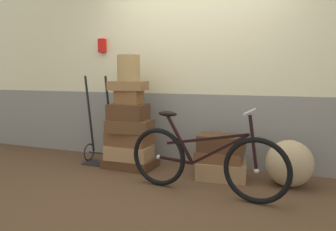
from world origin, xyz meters
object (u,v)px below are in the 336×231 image
at_px(suitcase_8, 219,156).
at_px(bicycle, 203,161).
at_px(suitcase_4, 128,112).
at_px(wicker_basket, 129,68).
at_px(suitcase_1, 129,152).
at_px(suitcase_6, 128,86).
at_px(suitcase_5, 129,97).
at_px(suitcase_0, 130,162).
at_px(suitcase_2, 129,138).
at_px(suitcase_3, 130,126).
at_px(luggage_trolley, 99,141).
at_px(burlap_sack, 289,163).
at_px(suitcase_7, 221,170).
at_px(suitcase_9, 222,143).

xyz_separation_m(suitcase_8, bicycle, (-0.05, -0.56, 0.08)).
height_order(suitcase_4, wicker_basket, wicker_basket).
relative_size(suitcase_1, suitcase_6, 1.25).
xyz_separation_m(suitcase_5, suitcase_8, (1.19, 0.02, -0.67)).
height_order(suitcase_0, bicycle, bicycle).
distance_m(suitcase_2, bicycle, 1.29).
height_order(suitcase_3, suitcase_4, suitcase_4).
bearing_deg(luggage_trolley, burlap_sack, -1.53).
bearing_deg(suitcase_7, suitcase_6, 172.74).
height_order(suitcase_7, wicker_basket, wicker_basket).
relative_size(suitcase_2, suitcase_3, 1.02).
xyz_separation_m(suitcase_4, suitcase_6, (-0.01, 0.04, 0.34)).
height_order(suitcase_8, burlap_sack, burlap_sack).
xyz_separation_m(suitcase_1, suitcase_6, (-0.02, 0.04, 0.88)).
relative_size(suitcase_3, burlap_sack, 1.07).
distance_m(suitcase_4, wicker_basket, 0.57).
bearing_deg(suitcase_0, suitcase_3, -53.08).
bearing_deg(bicycle, suitcase_5, 154.63).
xyz_separation_m(suitcase_4, suitcase_8, (1.20, 0.03, -0.48)).
bearing_deg(suitcase_6, bicycle, -30.67).
xyz_separation_m(suitcase_3, suitcase_9, (1.20, 0.02, -0.14)).
relative_size(suitcase_3, suitcase_8, 1.03).
xyz_separation_m(suitcase_2, wicker_basket, (0.01, -0.02, 0.92)).
bearing_deg(suitcase_5, suitcase_7, 0.36).
height_order(suitcase_5, bicycle, suitcase_5).
bearing_deg(suitcase_1, suitcase_5, 81.46).
relative_size(luggage_trolley, bicycle, 0.71).
bearing_deg(suitcase_2, wicker_basket, -50.12).
height_order(suitcase_1, bicycle, bicycle).
relative_size(suitcase_2, suitcase_4, 1.19).
relative_size(suitcase_1, suitcase_8, 1.06).
distance_m(suitcase_0, suitcase_3, 0.51).
xyz_separation_m(suitcase_1, suitcase_9, (1.22, 0.02, 0.22)).
bearing_deg(suitcase_8, suitcase_4, 178.61).
bearing_deg(wicker_basket, suitcase_5, -75.71).
bearing_deg(suitcase_5, suitcase_8, 1.24).
bearing_deg(suitcase_9, suitcase_8, 159.66).
bearing_deg(suitcase_8, suitcase_0, 176.83).
distance_m(suitcase_3, suitcase_4, 0.18).
xyz_separation_m(suitcase_2, suitcase_9, (1.24, -0.02, 0.03)).
height_order(suitcase_6, bicycle, suitcase_6).
bearing_deg(suitcase_5, luggage_trolley, 172.19).
distance_m(suitcase_4, suitcase_5, 0.19).
height_order(suitcase_5, wicker_basket, wicker_basket).
distance_m(suitcase_3, bicycle, 1.26).
xyz_separation_m(suitcase_0, suitcase_3, (0.03, -0.04, 0.51)).
xyz_separation_m(suitcase_0, suitcase_6, (-0.01, -0.00, 1.03)).
xyz_separation_m(suitcase_2, suitcase_4, (0.01, -0.04, 0.35)).
height_order(suitcase_0, wicker_basket, wicker_basket).
distance_m(suitcase_6, suitcase_8, 1.46).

